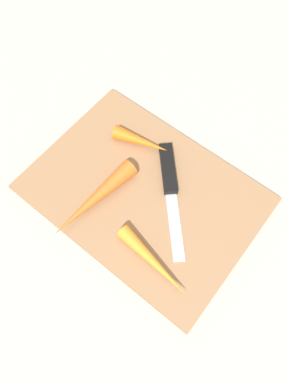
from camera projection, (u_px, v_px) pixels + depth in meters
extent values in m
plane|color=#ADA8A0|center=(144.00, 195.00, 0.59)|extent=(1.40, 1.40, 0.00)
cube|color=#99704C|center=(144.00, 194.00, 0.58)|extent=(0.36, 0.26, 0.01)
cube|color=#B7B7BC|center=(175.00, 227.00, 0.55)|extent=(0.09, 0.09, 0.00)
cube|color=black|center=(168.00, 168.00, 0.59)|extent=(0.08, 0.08, 0.01)
cone|color=orange|center=(94.00, 199.00, 0.55)|extent=(0.05, 0.16, 0.03)
cone|color=orange|center=(141.00, 141.00, 0.60)|extent=(0.10, 0.05, 0.03)
cone|color=orange|center=(153.00, 262.00, 0.52)|extent=(0.13, 0.04, 0.02)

